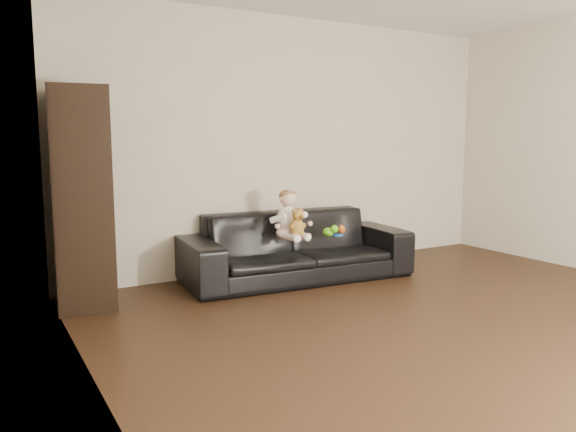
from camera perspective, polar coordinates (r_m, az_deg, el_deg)
floor at (r=4.11m, az=21.37°, el=-12.14°), size 5.50×5.50×0.00m
wall_back at (r=5.97m, az=0.90°, el=7.25°), size 5.00×0.00×5.00m
wall_left at (r=2.44m, az=-16.85°, el=5.90°), size 0.00×5.50×5.50m
sofa at (r=5.49m, az=0.85°, el=-3.09°), size 2.27×1.04×0.64m
cabinet at (r=4.82m, az=-20.23°, el=1.67°), size 0.52×0.66×1.77m
shelf_item at (r=4.80m, az=-20.23°, el=6.43°), size 0.21×0.27×0.28m
baby at (r=5.26m, az=0.07°, el=-0.16°), size 0.35×0.42×0.47m
teddy_bear at (r=5.14m, az=0.97°, el=-0.69°), size 0.17×0.17×0.25m
toy_green at (r=5.45m, az=4.12°, el=-1.63°), size 0.11×0.13×0.09m
toy_rattle at (r=5.64m, az=5.47°, el=-1.38°), size 0.08×0.08×0.07m
toy_blue_disc at (r=5.49m, az=5.10°, el=-1.95°), size 0.11×0.11×0.01m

